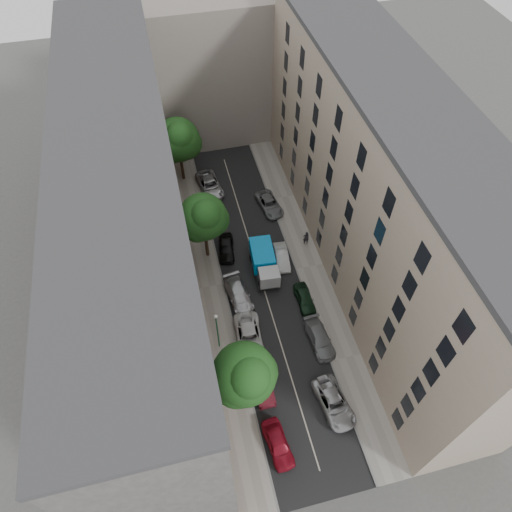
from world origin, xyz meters
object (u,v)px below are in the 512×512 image
object	(u,v)px
car_left_3	(239,295)
car_right_1	(319,339)
car_left_5	(209,209)
car_right_0	(334,403)
car_left_2	(249,337)
tree_far	(179,141)
car_left_6	(210,185)
car_right_3	(282,257)
car_left_1	(262,383)
car_left_0	(278,444)
car_left_4	(226,248)
lamp_post	(217,328)
pedestrian	(306,238)
tarp_truck	(264,262)
tree_mid	(204,219)
tree_near	(246,376)
car_right_2	(305,299)
car_right_4	(269,204)

from	to	relation	value
car_left_3	car_right_1	bearing A→B (deg)	-52.78
car_left_5	car_right_0	distance (m)	26.40
car_left_2	tree_far	xyz separation A→B (m)	(-2.76, 24.21, 5.22)
car_left_6	car_right_3	xyz separation A→B (m)	(5.60, -13.00, -0.11)
car_left_1	car_left_0	bearing A→B (deg)	-90.54
car_left_6	car_right_0	xyz separation A→B (m)	(5.60, -29.60, -0.04)
car_left_4	lamp_post	size ratio (longest dim) A/B	0.74
car_right_3	pedestrian	world-z (taller)	pedestrian
car_left_2	pedestrian	xyz separation A→B (m)	(8.94, 10.32, 0.32)
car_left_2	car_left_5	world-z (taller)	car_left_2
tarp_truck	car_right_3	size ratio (longest dim) A/B	1.48
car_left_1	tree_mid	xyz separation A→B (m)	(-2.00, 15.97, 5.27)
car_left_4	tree_near	distance (m)	18.39
tree_mid	pedestrian	world-z (taller)	tree_mid
car_right_0	car_left_4	bearing A→B (deg)	98.56
car_left_4	car_left_0	bearing A→B (deg)	-80.92
tarp_truck	car_left_3	bearing A→B (deg)	-134.46
tree_near	tree_far	xyz separation A→B (m)	(-1.12, 30.37, -0.31)
car_left_2	car_right_0	bearing A→B (deg)	-50.08
car_left_5	car_right_3	bearing A→B (deg)	-63.97
car_right_3	tree_mid	size ratio (longest dim) A/B	0.45
car_left_2	car_right_2	world-z (taller)	car_left_2
car_left_1	car_right_4	size ratio (longest dim) A/B	0.93
lamp_post	car_right_1	bearing A→B (deg)	-10.74
car_left_2	car_left_5	distance (m)	17.68
pedestrian	tarp_truck	bearing A→B (deg)	29.13
car_left_4	tree_near	size ratio (longest dim) A/B	0.45
car_left_3	car_left_0	bearing A→B (deg)	-96.90
car_right_2	tree_mid	xyz separation A→B (m)	(-8.40, 8.29, 5.33)
car_left_6	car_left_2	bearing A→B (deg)	-97.24
tarp_truck	car_right_4	size ratio (longest dim) A/B	1.22
tarp_truck	car_right_1	xyz separation A→B (m)	(3.00, -9.56, -0.76)
car_left_4	car_right_4	xyz separation A→B (m)	(6.34, 5.47, -0.05)
car_right_2	tree_near	distance (m)	13.40
tarp_truck	car_left_6	world-z (taller)	tarp_truck
car_left_0	tree_mid	world-z (taller)	tree_mid
car_right_1	tree_mid	size ratio (longest dim) A/B	0.54
tree_near	car_right_2	bearing A→B (deg)	48.22
tarp_truck	car_left_1	bearing A→B (deg)	-100.66
car_left_0	pedestrian	distance (m)	22.28
car_right_3	tree_near	distance (m)	17.44
car_left_1	car_right_3	distance (m)	14.53
car_right_1	pedestrian	xyz separation A→B (m)	(2.47, 12.07, 0.38)
car_left_3	car_left_4	xyz separation A→B (m)	(0.00, 6.44, -0.04)
lamp_post	car_left_5	bearing A→B (deg)	83.00
car_left_0	car_left_2	distance (m)	10.11
tarp_truck	car_right_1	bearing A→B (deg)	-68.11
tarp_truck	car_right_0	world-z (taller)	tarp_truck
tree_near	lamp_post	world-z (taller)	tree_near
car_right_1	car_right_2	size ratio (longest dim) A/B	1.21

